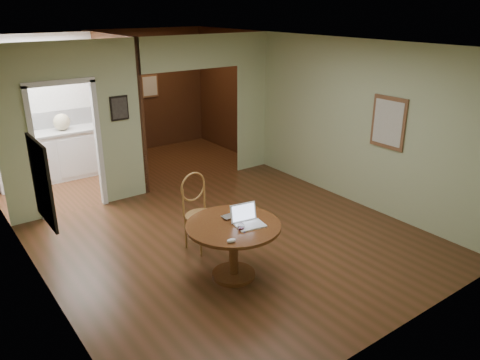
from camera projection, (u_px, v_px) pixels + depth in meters
floor at (238, 243)px, 6.67m from camera, size 5.00×5.00×0.00m
room_shell at (114, 119)px, 8.29m from camera, size 5.20×7.50×5.00m
dining_table at (233, 238)px, 5.69m from camera, size 1.15×1.15×0.72m
chair at (199, 207)px, 6.38m from camera, size 0.51×0.51×1.08m
open_laptop at (247, 219)px, 5.60m from camera, size 0.37×0.34×0.24m
closed_laptop at (236, 217)px, 5.78m from camera, size 0.34×0.22×0.03m
mouse at (231, 241)px, 5.18m from camera, size 0.12×0.09×0.05m
wine_glass at (241, 226)px, 5.46m from camera, size 0.08×0.08×0.09m
pen at (246, 230)px, 5.46m from camera, size 0.11×0.08×0.01m
kitchen_cabinet at (52, 156)px, 8.92m from camera, size 2.06×0.60×0.94m
grocery_bag at (62, 122)px, 8.85m from camera, size 0.38×0.34×0.32m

